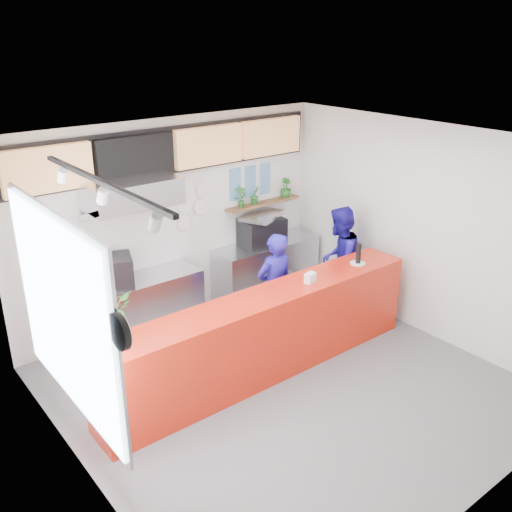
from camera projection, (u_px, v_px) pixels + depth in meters
floor at (285, 387)px, 7.05m from camera, size 5.00×5.00×0.00m
ceiling at (290, 144)px, 5.92m from camera, size 5.00×5.00×0.00m
wall_back at (174, 221)px, 8.30m from camera, size 5.00×0.00×5.00m
wall_left at (75, 348)px, 5.04m from camera, size 0.00×5.00×5.00m
wall_right at (422, 231)px, 7.92m from camera, size 0.00×5.00×5.00m
service_counter at (265, 335)px, 7.13m from camera, size 4.50×0.60×1.10m
cream_band at (170, 146)px, 7.88m from camera, size 5.00×0.02×0.80m
prep_bench at (140, 309)px, 8.01m from camera, size 1.80×0.60×0.90m
panini_oven at (114, 271)px, 7.58m from camera, size 0.59×0.59×0.42m
extraction_hood at (132, 193)px, 7.34m from camera, size 1.20×0.70×0.35m
hood_lip at (133, 207)px, 7.42m from camera, size 1.20×0.69×0.31m
right_bench at (266, 269)px, 9.34m from camera, size 1.80×0.60×0.90m
espresso_machine at (262, 231)px, 9.04m from camera, size 0.72×0.55×0.43m
espresso_tray at (262, 215)px, 8.94m from camera, size 0.83×0.73×0.06m
herb_shelf at (263, 203)px, 9.15m from camera, size 1.40×0.18×0.04m
menu_board_far_left at (48, 169)px, 6.81m from camera, size 1.10×0.10×0.55m
menu_board_mid_left at (135, 157)px, 7.48m from camera, size 1.10×0.10×0.55m
menu_board_mid_right at (209, 146)px, 8.15m from camera, size 1.10×0.10×0.55m
menu_board_far_right at (271, 137)px, 8.82m from camera, size 1.10×0.10×0.55m
soffit at (171, 150)px, 7.88m from camera, size 4.80×0.04×0.65m
window_pane at (63, 314)px, 5.20m from camera, size 0.04×2.20×1.90m
window_frame at (65, 313)px, 5.21m from camera, size 0.03×2.30×2.00m
wall_clock_rim at (119, 331)px, 4.21m from camera, size 0.05×0.30×0.30m
wall_clock_face at (123, 330)px, 4.22m from camera, size 0.02×0.26×0.26m
track_rail at (101, 182)px, 4.73m from camera, size 0.05×2.40×0.04m
dec_plate_a at (183, 203)px, 8.27m from camera, size 0.24×0.03×0.24m
dec_plate_b at (201, 206)px, 8.48m from camera, size 0.24×0.03×0.24m
dec_plate_c at (184, 223)px, 8.38m from camera, size 0.24×0.03×0.24m
dec_plate_d at (203, 189)px, 8.42m from camera, size 0.24×0.03×0.24m
photo_frame_a at (235, 177)px, 8.73m from camera, size 0.20×0.02×0.25m
photo_frame_b at (250, 174)px, 8.90m from camera, size 0.20×0.02×0.25m
photo_frame_c at (265, 171)px, 9.08m from camera, size 0.20×0.02×0.25m
photo_frame_d at (235, 192)px, 8.82m from camera, size 0.20×0.02×0.25m
photo_frame_e at (250, 189)px, 9.00m from camera, size 0.20×0.02×0.25m
photo_frame_f at (265, 186)px, 9.17m from camera, size 0.20×0.02×0.25m
staff_center at (275, 288)px, 7.85m from camera, size 0.60×0.41×1.58m
staff_right at (338, 261)px, 8.62m from camera, size 0.99×0.89×1.68m
herb_a at (241, 197)px, 8.82m from camera, size 0.19×0.14×0.34m
herb_b at (255, 195)px, 8.99m from camera, size 0.20×0.18×0.29m
herb_d at (286, 188)px, 9.36m from camera, size 0.19×0.17×0.32m
glass_vase at (115, 338)px, 5.75m from camera, size 0.22×0.22×0.25m
basil_vase at (113, 311)px, 5.64m from camera, size 0.44×0.41×0.41m
napkin_holder at (310, 278)px, 7.25m from camera, size 0.17×0.13×0.13m
white_plate at (358, 263)px, 7.85m from camera, size 0.28×0.28×0.02m
pepper_mill at (358, 253)px, 7.79m from camera, size 0.09×0.09×0.29m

